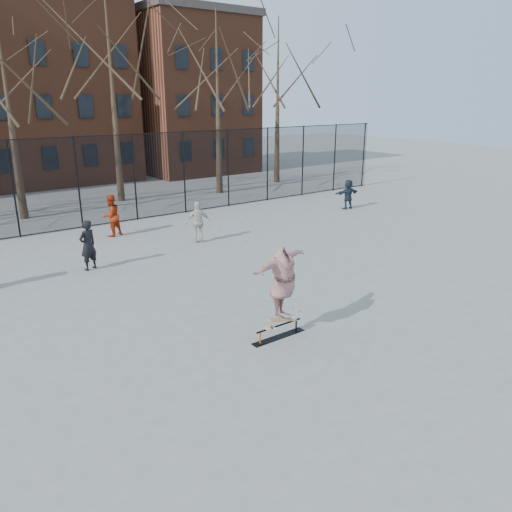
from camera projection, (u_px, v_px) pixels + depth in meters
ground at (300, 320)px, 13.06m from camera, size 100.00×100.00×0.00m
skate_rail at (279, 332)px, 12.10m from camera, size 1.51×0.23×0.33m
skateboard at (282, 322)px, 12.07m from camera, size 0.92×0.22×0.11m
skater at (283, 286)px, 11.79m from camera, size 2.22×1.29×1.75m
bystander_black at (88, 245)px, 16.63m from camera, size 0.73×0.60×1.71m
bystander_red at (111, 216)px, 20.67m from camera, size 1.02×0.92×1.74m
bystander_white at (198, 222)px, 19.77m from camera, size 1.05×0.70×1.66m
bystander_navy at (348, 194)px, 25.77m from camera, size 1.46×0.63×1.52m
fence at (109, 179)px, 22.36m from camera, size 34.03×0.07×4.00m
tree_row at (62, 57)px, 23.78m from camera, size 33.66×7.46×10.67m
rowhouses at (38, 88)px, 31.49m from camera, size 29.00×7.00×13.00m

